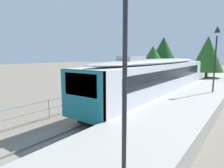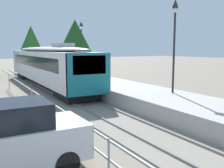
{
  "view_description": "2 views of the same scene",
  "coord_description": "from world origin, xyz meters",
  "px_view_note": "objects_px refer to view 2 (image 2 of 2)",
  "views": [
    {
      "loc": [
        6.69,
        13.84,
        3.93
      ],
      "look_at": [
        -1.0,
        24.47,
        2.0
      ],
      "focal_mm": 31.17,
      "sensor_mm": 36.0,
      "label": 1
    },
    {
      "loc": [
        -6.26,
        6.51,
        3.49
      ],
      "look_at": [
        0.4,
        18.47,
        1.6
      ],
      "focal_mm": 41.37,
      "sensor_mm": 36.0,
      "label": 2
    }
  ],
  "objects_px": {
    "platform_lamp_mid_platform": "(175,28)",
    "commuter_train": "(46,63)",
    "platform_lamp_far_end": "(81,37)",
    "parked_suv_white": "(0,139)"
  },
  "relations": [
    {
      "from": "platform_lamp_mid_platform",
      "to": "parked_suv_white",
      "type": "xyz_separation_m",
      "value": [
        -9.81,
        -4.04,
        -3.56
      ]
    },
    {
      "from": "commuter_train",
      "to": "platform_lamp_far_end",
      "type": "distance_m",
      "value": 5.1
    },
    {
      "from": "platform_lamp_mid_platform",
      "to": "commuter_train",
      "type": "bearing_deg",
      "value": 108.74
    },
    {
      "from": "platform_lamp_mid_platform",
      "to": "platform_lamp_far_end",
      "type": "xyz_separation_m",
      "value": [
        0.0,
        13.88,
        0.0
      ]
    },
    {
      "from": "commuter_train",
      "to": "parked_suv_white",
      "type": "bearing_deg",
      "value": -109.12
    },
    {
      "from": "platform_lamp_far_end",
      "to": "parked_suv_white",
      "type": "bearing_deg",
      "value": -118.71
    },
    {
      "from": "parked_suv_white",
      "to": "platform_lamp_far_end",
      "type": "bearing_deg",
      "value": 61.29
    },
    {
      "from": "platform_lamp_far_end",
      "to": "parked_suv_white",
      "type": "height_order",
      "value": "platform_lamp_far_end"
    },
    {
      "from": "commuter_train",
      "to": "platform_lamp_far_end",
      "type": "xyz_separation_m",
      "value": [
        4.16,
        1.61,
        2.48
      ]
    },
    {
      "from": "commuter_train",
      "to": "parked_suv_white",
      "type": "relative_size",
      "value": 4.24
    }
  ]
}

